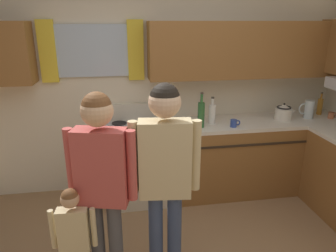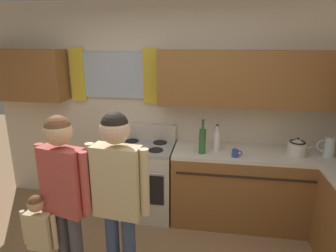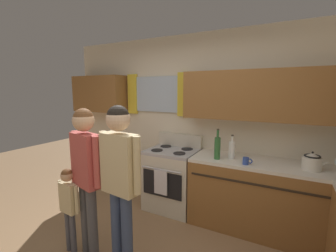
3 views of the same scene
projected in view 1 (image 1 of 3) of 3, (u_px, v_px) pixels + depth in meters
name	position (u px, v px, depth m)	size (l,w,h in m)	color
back_wall_unit	(160.00, 73.00, 3.64)	(4.60, 0.42, 2.60)	beige
kitchen_counter_run	(292.00, 166.00, 3.57)	(2.16, 1.93, 0.90)	brown
stove_oven	(137.00, 161.00, 3.64)	(0.73, 0.67, 1.10)	beige
bottle_wine_green	(201.00, 114.00, 3.43)	(0.08, 0.08, 0.39)	#2D6633
bottle_oil_amber	(320.00, 106.00, 3.93)	(0.06, 0.06, 0.29)	#B27223
bottle_milk_white	(212.00, 113.00, 3.57)	(0.08, 0.08, 0.31)	white
cup_terracotta	(331.00, 115.00, 3.78)	(0.11, 0.07, 0.08)	#B76642
mug_cobalt_blue	(234.00, 123.00, 3.47)	(0.11, 0.07, 0.08)	#2D479E
stovetop_kettle	(284.00, 112.00, 3.70)	(0.27, 0.20, 0.21)	silver
water_pitcher	(309.00, 109.00, 3.77)	(0.19, 0.11, 0.22)	silver
adult_holding_child	(102.00, 175.00, 2.17)	(0.48, 0.24, 1.60)	#4C4C51
adult_in_plaid	(165.00, 167.00, 2.23)	(0.51, 0.22, 1.64)	#38476B
small_child	(74.00, 234.00, 2.20)	(0.32, 0.13, 0.95)	#4C4C56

